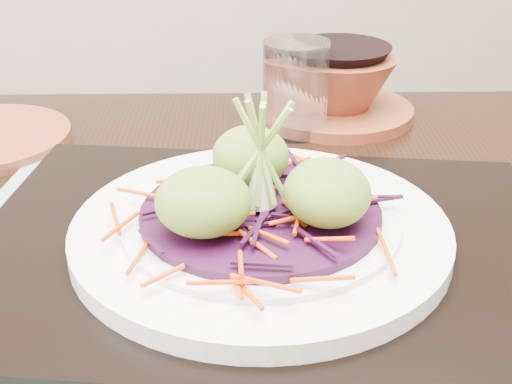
{
  "coord_description": "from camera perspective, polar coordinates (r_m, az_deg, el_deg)",
  "views": [
    {
      "loc": [
        -0.1,
        -0.44,
        0.97
      ],
      "look_at": [
        -0.03,
        0.01,
        0.74
      ],
      "focal_mm": 50.0,
      "sensor_mm": 36.0,
      "label": 1
    }
  ],
  "objects": [
    {
      "name": "carrot_julienne",
      "position": [
        0.5,
        0.37,
        -0.85
      ],
      "size": [
        0.21,
        0.21,
        0.01
      ],
      "primitive_type": null,
      "color": "#D83D03",
      "rests_on": "cabbage_bed"
    },
    {
      "name": "scallion_garnish",
      "position": [
        0.48,
        0.38,
        2.96
      ],
      "size": [
        0.06,
        0.06,
        0.09
      ],
      "primitive_type": null,
      "color": "#86AF46",
      "rests_on": "cabbage_bed"
    },
    {
      "name": "cabbage_bed",
      "position": [
        0.5,
        0.37,
        -1.69
      ],
      "size": [
        0.17,
        0.17,
        0.01
      ],
      "primitive_type": "cylinder",
      "color": "#2C0825",
      "rests_on": "white_plate"
    },
    {
      "name": "dining_table",
      "position": [
        0.59,
        3.1,
        -12.49
      ],
      "size": [
        1.19,
        0.88,
        0.69
      ],
      "rotation": [
        0.0,
        0.0,
        -0.14
      ],
      "color": "black",
      "rests_on": "ground"
    },
    {
      "name": "white_plate",
      "position": [
        0.51,
        0.36,
        -3.04
      ],
      "size": [
        0.27,
        0.27,
        0.02
      ],
      "color": "white",
      "rests_on": "serving_tray"
    },
    {
      "name": "serving_tray",
      "position": [
        0.52,
        0.36,
        -4.79
      ],
      "size": [
        0.48,
        0.41,
        0.02
      ],
      "primitive_type": "cube",
      "rotation": [
        0.0,
        0.0,
        -0.26
      ],
      "color": "black",
      "rests_on": "placemat"
    },
    {
      "name": "terracotta_bowl_set",
      "position": [
        0.79,
        6.66,
        8.13
      ],
      "size": [
        0.23,
        0.23,
        0.07
      ],
      "rotation": [
        0.0,
        0.0,
        -0.57
      ],
      "color": "maroon",
      "rests_on": "dining_table"
    },
    {
      "name": "water_glass",
      "position": [
        0.74,
        3.19,
        8.34
      ],
      "size": [
        0.09,
        0.09,
        0.1
      ],
      "primitive_type": "cylinder",
      "rotation": [
        0.0,
        0.0,
        -0.45
      ],
      "color": "white",
      "rests_on": "dining_table"
    },
    {
      "name": "placemat",
      "position": [
        0.52,
        0.35,
        -5.84
      ],
      "size": [
        0.56,
        0.48,
        0.0
      ],
      "primitive_type": "cube",
      "rotation": [
        0.0,
        0.0,
        -0.26
      ],
      "color": "gray",
      "rests_on": "dining_table"
    },
    {
      "name": "guacamole_scoops",
      "position": [
        0.49,
        0.39,
        0.73
      ],
      "size": [
        0.15,
        0.13,
        0.05
      ],
      "color": "olive",
      "rests_on": "cabbage_bed"
    }
  ]
}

